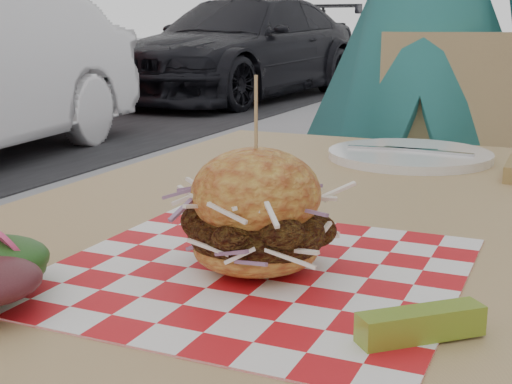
# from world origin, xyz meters

# --- Properties ---
(diner) EXTENTS (0.75, 0.55, 1.88)m
(diner) POSITION_xyz_m (0.04, 1.33, 0.94)
(diner) COLOR teal
(diner) RESTS_ON ground
(car_dark) EXTENTS (2.29, 4.65, 1.30)m
(car_dark) POSITION_xyz_m (-3.60, 8.00, 0.65)
(car_dark) COLOR black
(car_dark) RESTS_ON ground
(patio_table) EXTENTS (0.80, 1.20, 0.75)m
(patio_table) POSITION_xyz_m (0.17, 0.17, 0.67)
(patio_table) COLOR tan
(patio_table) RESTS_ON ground
(patio_chair) EXTENTS (0.47, 0.48, 0.95)m
(patio_chair) POSITION_xyz_m (0.16, 1.12, 0.55)
(patio_chair) COLOR tan
(patio_chair) RESTS_ON ground
(paper_liner) EXTENTS (0.36, 0.36, 0.00)m
(paper_liner) POSITION_xyz_m (0.16, -0.03, 0.75)
(paper_liner) COLOR red
(paper_liner) RESTS_ON patio_table
(sandwich) EXTENTS (0.16, 0.16, 0.18)m
(sandwich) POSITION_xyz_m (0.16, -0.03, 0.80)
(sandwich) COLOR gold
(sandwich) RESTS_ON paper_liner
(pickle_spear) EXTENTS (0.09, 0.08, 0.02)m
(pickle_spear) POSITION_xyz_m (0.33, -0.11, 0.76)
(pickle_spear) COLOR olive
(pickle_spear) RESTS_ON paper_liner
(place_setting) EXTENTS (0.27, 0.27, 0.02)m
(place_setting) POSITION_xyz_m (0.17, 0.58, 0.76)
(place_setting) COLOR white
(place_setting) RESTS_ON patio_table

